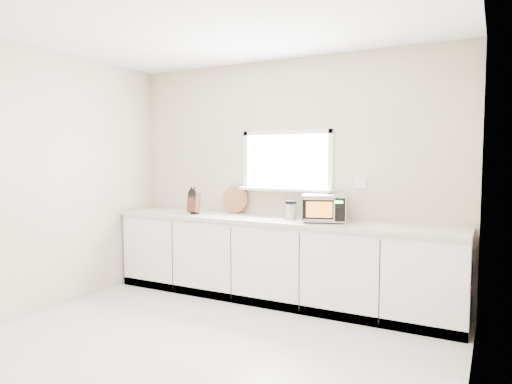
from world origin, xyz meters
The scene contains 8 objects.
ground centered at (0.00, 0.00, 0.00)m, with size 4.00×4.00×0.00m, color beige.
back_wall centered at (0.00, 2.00, 1.36)m, with size 4.00×0.17×2.70m.
cabinets centered at (0.00, 1.70, 0.44)m, with size 3.92×0.60×0.88m, color white.
countertop centered at (0.00, 1.69, 0.90)m, with size 3.92×0.64×0.04m, color beige.
microwave centered at (0.55, 1.71, 1.07)m, with size 0.52×0.46×0.29m.
knife_block centered at (-1.05, 1.62, 1.06)m, with size 0.17×0.25×0.33m.
cutting_board centered at (-0.66, 1.94, 1.09)m, with size 0.34×0.34×0.02m, color #AE6B43.
coffee_grinder centered at (0.18, 1.69, 1.02)m, with size 0.15×0.15×0.21m.
Camera 1 is at (2.13, -2.79, 1.58)m, focal length 32.00 mm.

